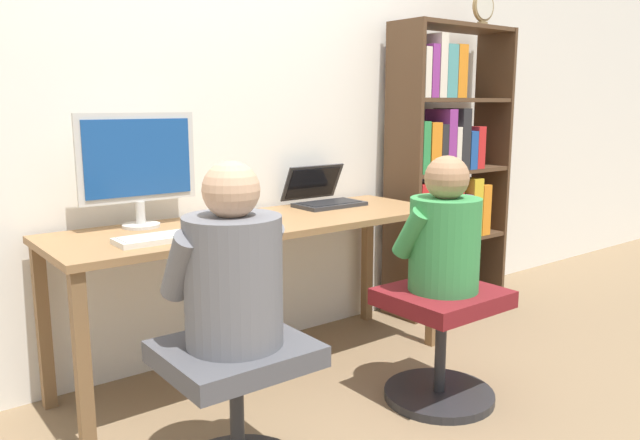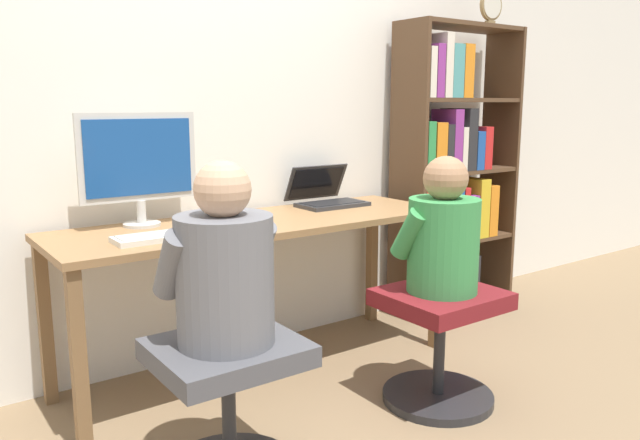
{
  "view_description": "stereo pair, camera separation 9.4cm",
  "coord_description": "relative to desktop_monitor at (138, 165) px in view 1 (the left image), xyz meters",
  "views": [
    {
      "loc": [
        -1.49,
        -2.08,
        1.26
      ],
      "look_at": [
        0.2,
        0.1,
        0.74
      ],
      "focal_mm": 35.0,
      "sensor_mm": 36.0,
      "label": 1
    },
    {
      "loc": [
        -1.41,
        -2.13,
        1.26
      ],
      "look_at": [
        0.2,
        0.1,
        0.74
      ],
      "focal_mm": 35.0,
      "sensor_mm": 36.0,
      "label": 2
    }
  ],
  "objects": [
    {
      "name": "computer_mouse_by_keyboard",
      "position": [
        0.26,
        -0.3,
        -0.25
      ],
      "size": [
        0.06,
        0.09,
        0.04
      ],
      "color": "black",
      "rests_on": "desk"
    },
    {
      "name": "wall_back",
      "position": [
        0.49,
        0.18,
        0.29
      ],
      "size": [
        10.0,
        0.05,
        2.6
      ],
      "color": "white",
      "rests_on": "ground_plane"
    },
    {
      "name": "office_chair_left",
      "position": [
        -0.05,
        -0.87,
        -0.71
      ],
      "size": [
        0.47,
        0.47,
        0.49
      ],
      "color": "#262628",
      "rests_on": "ground_plane"
    },
    {
      "name": "person_at_monitor",
      "position": [
        -0.05,
        -0.86,
        -0.27
      ],
      "size": [
        0.39,
        0.32,
        0.6
      ],
      "color": "slate",
      "rests_on": "office_chair_left"
    },
    {
      "name": "desk",
      "position": [
        0.49,
        -0.18,
        -0.35
      ],
      "size": [
        1.87,
        0.6,
        0.74
      ],
      "color": "olive",
      "rests_on": "ground_plane"
    },
    {
      "name": "desktop_monitor",
      "position": [
        0.0,
        0.0,
        0.0
      ],
      "size": [
        0.51,
        0.16,
        0.49
      ],
      "color": "beige",
      "rests_on": "desk"
    },
    {
      "name": "keyboard",
      "position": [
        -0.02,
        -0.31,
        -0.26
      ],
      "size": [
        0.4,
        0.14,
        0.03
      ],
      "color": "silver",
      "rests_on": "desk"
    },
    {
      "name": "person_at_laptop",
      "position": [
        0.95,
        -0.87,
        -0.28
      ],
      "size": [
        0.36,
        0.29,
        0.56
      ],
      "color": "#388C47",
      "rests_on": "office_chair_right"
    },
    {
      "name": "bookshelf",
      "position": [
        1.87,
        -0.05,
        -0.21
      ],
      "size": [
        0.83,
        0.29,
        1.71
      ],
      "color": "#513823",
      "rests_on": "ground_plane"
    },
    {
      "name": "ground_plane",
      "position": [
        0.49,
        -0.48,
        -1.01
      ],
      "size": [
        14.0,
        14.0,
        0.0
      ],
      "primitive_type": "plane",
      "color": "#846B4C"
    },
    {
      "name": "office_chair_right",
      "position": [
        0.95,
        -0.88,
        -0.71
      ],
      "size": [
        0.47,
        0.47,
        0.49
      ],
      "color": "#262628",
      "rests_on": "ground_plane"
    },
    {
      "name": "desk_clock",
      "position": [
        2.1,
        -0.12,
        0.81
      ],
      "size": [
        0.17,
        0.03,
        0.19
      ],
      "color": "olive",
      "rests_on": "bookshelf"
    },
    {
      "name": "laptop",
      "position": [
        0.99,
        -0.01,
        -0.23
      ],
      "size": [
        0.35,
        0.3,
        0.2
      ],
      "color": "#2D2D30",
      "rests_on": "desk"
    }
  ]
}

